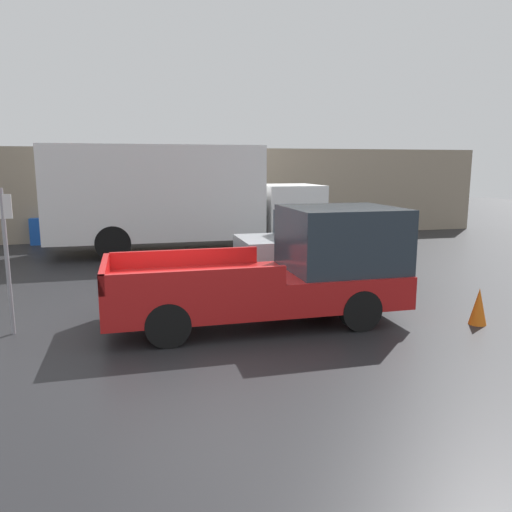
% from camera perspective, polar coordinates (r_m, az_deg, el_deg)
% --- Properties ---
extents(ground_plane, '(60.00, 60.00, 0.00)m').
position_cam_1_polar(ground_plane, '(8.67, -8.14, -8.95)').
color(ground_plane, '#232326').
extents(building_wall, '(28.00, 0.15, 3.50)m').
position_cam_1_polar(building_wall, '(19.63, -11.84, 6.94)').
color(building_wall, gray).
rests_on(building_wall, ground).
extents(pickup_truck, '(5.34, 2.09, 2.08)m').
position_cam_1_polar(pickup_truck, '(9.22, 3.58, -1.49)').
color(pickup_truck, red).
rests_on(pickup_truck, ground).
extents(car, '(4.22, 1.86, 1.69)m').
position_cam_1_polar(car, '(13.00, 7.48, 1.42)').
color(car, '#B7BABF').
rests_on(car, ground).
extents(delivery_truck, '(8.88, 2.50, 3.46)m').
position_cam_1_polar(delivery_truck, '(16.61, -9.17, 6.83)').
color(delivery_truck, white).
rests_on(delivery_truck, ground).
extents(parking_sign, '(0.30, 0.07, 2.48)m').
position_cam_1_polar(parking_sign, '(9.28, -26.63, 0.24)').
color(parking_sign, gray).
rests_on(parking_sign, ground).
extents(newspaper_box, '(0.45, 0.40, 0.96)m').
position_cam_1_polar(newspaper_box, '(19.69, -23.74, 2.57)').
color(newspaper_box, '#194CB2').
rests_on(newspaper_box, ground).
extents(traffic_cone, '(0.31, 0.31, 0.67)m').
position_cam_1_polar(traffic_cone, '(9.90, 24.09, -5.27)').
color(traffic_cone, orange).
rests_on(traffic_cone, ground).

